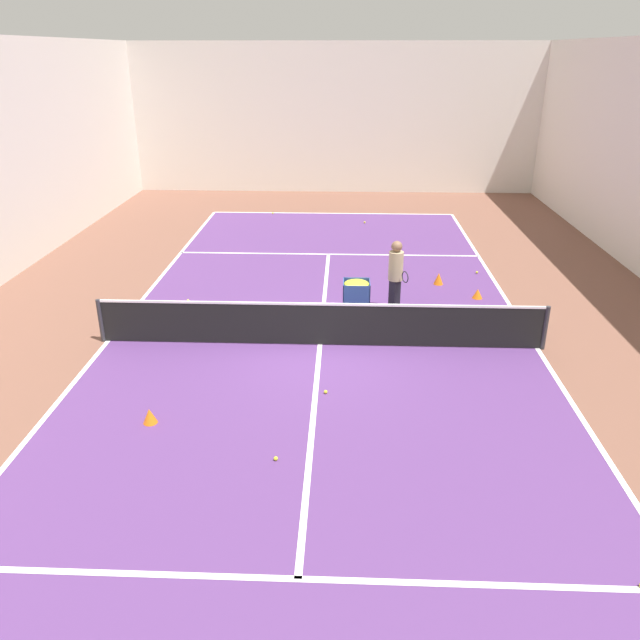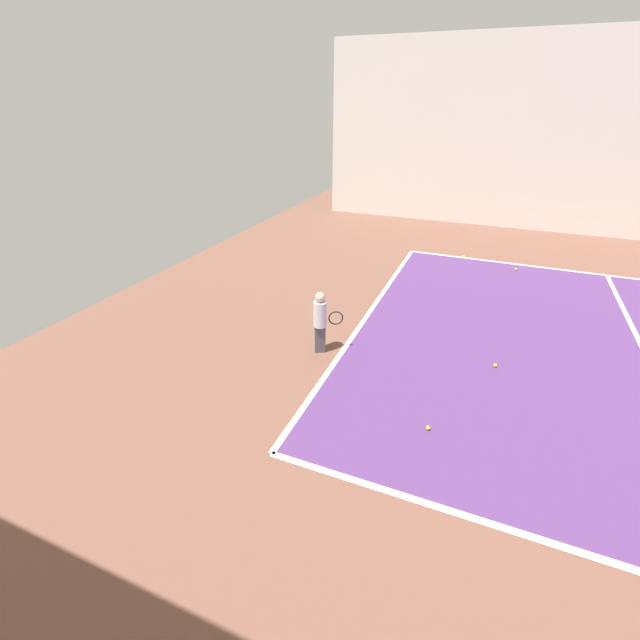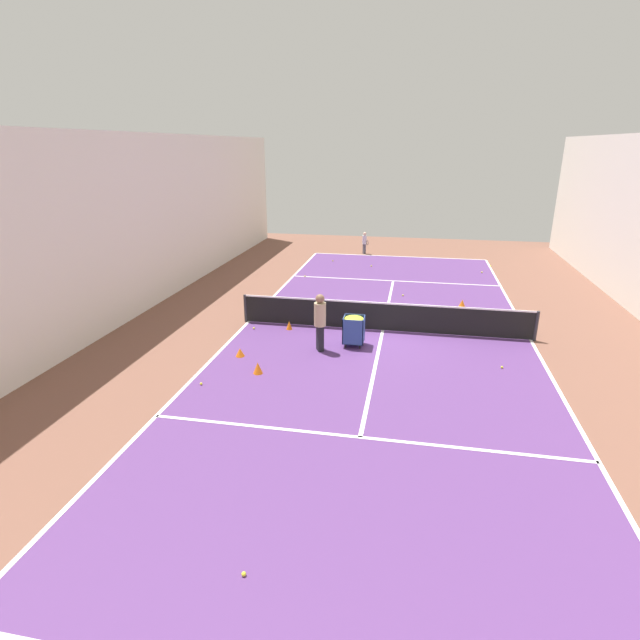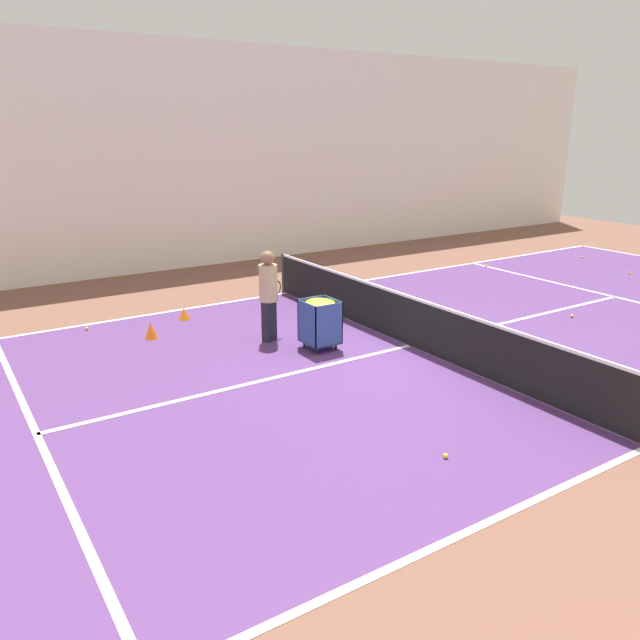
{
  "view_description": "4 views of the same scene",
  "coord_description": "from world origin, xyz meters",
  "views": [
    {
      "loc": [
        0.5,
        -12.29,
        5.91
      ],
      "look_at": [
        0.0,
        0.0,
        0.59
      ],
      "focal_mm": 35.0,
      "sensor_mm": 36.0,
      "label": 1
    },
    {
      "loc": [
        8.48,
        -9.71,
        4.37
      ],
      "look_at": [
        1.96,
        -12.4,
        0.68
      ],
      "focal_mm": 24.0,
      "sensor_mm": 36.0,
      "label": 2
    },
    {
      "loc": [
        -0.9,
        15.77,
        5.88
      ],
      "look_at": [
        1.75,
        2.07,
        0.97
      ],
      "focal_mm": 28.0,
      "sensor_mm": 36.0,
      "label": 3
    },
    {
      "loc": [
        -8.48,
        7.5,
        3.98
      ],
      "look_at": [
        0.8,
        1.5,
        0.56
      ],
      "focal_mm": 35.0,
      "sensor_mm": 36.0,
      "label": 4
    }
  ],
  "objects": [
    {
      "name": "tennis_ball_10",
      "position": [
        0.19,
        -2.11,
        0.04
      ],
      "size": [
        0.07,
        0.07,
        0.07
      ],
      "primitive_type": "sphere",
      "color": "yellow",
      "rests_on": "ground"
    },
    {
      "name": "tennis_ball_1",
      "position": [
        -0.52,
        -4.22,
        0.04
      ],
      "size": [
        0.07,
        0.07,
        0.07
      ],
      "primitive_type": "sphere",
      "color": "yellow",
      "rests_on": "ground"
    },
    {
      "name": "training_cone_3",
      "position": [
        3.1,
        3.98,
        0.16
      ],
      "size": [
        0.26,
        0.26,
        0.32
      ],
      "primitive_type": "cone",
      "color": "orange",
      "rests_on": "ground"
    },
    {
      "name": "tennis_ball_3",
      "position": [
        4.34,
        4.93,
        0.04
      ],
      "size": [
        0.07,
        0.07,
        0.07
      ],
      "primitive_type": "sphere",
      "color": "yellow",
      "rests_on": "ground"
    },
    {
      "name": "ball_cart",
      "position": [
        0.8,
        1.5,
        0.68
      ],
      "size": [
        0.64,
        0.6,
        0.96
      ],
      "color": "#2D478C",
      "rests_on": "ground"
    },
    {
      "name": "tennis_ball_0",
      "position": [
        4.13,
        -6.56,
        0.04
      ],
      "size": [
        0.07,
        0.07,
        0.07
      ],
      "primitive_type": "sphere",
      "color": "yellow",
      "rests_on": "ground"
    },
    {
      "name": "tennis_ball_5",
      "position": [
        -3.48,
        2.39,
        0.04
      ],
      "size": [
        0.07,
        0.07,
        0.07
      ],
      "primitive_type": "sphere",
      "color": "yellow",
      "rests_on": "ground"
    },
    {
      "name": "coach_at_net",
      "position": [
        1.75,
        2.06,
        1.01
      ],
      "size": [
        0.52,
        0.67,
        1.77
      ],
      "rotation": [
        0.0,
        0.0,
        -1.1
      ],
      "color": "black",
      "rests_on": "ground"
    },
    {
      "name": "ground_plane",
      "position": [
        0.0,
        0.0,
        0.0
      ],
      "size": [
        36.34,
        36.34,
        0.0
      ],
      "primitive_type": "plane",
      "color": "brown"
    },
    {
      "name": "training_cone_0",
      "position": [
        3.11,
        0.48,
        0.15
      ],
      "size": [
        0.2,
        0.2,
        0.29
      ],
      "primitive_type": "cone",
      "color": "orange",
      "rests_on": "ground"
    },
    {
      "name": "training_cone_2",
      "position": [
        3.97,
        2.96,
        0.13
      ],
      "size": [
        0.26,
        0.26,
        0.25
      ],
      "primitive_type": "cone",
      "color": "orange",
      "rests_on": "ground"
    },
    {
      "name": "tennis_ball_6",
      "position": [
        1.25,
        -9.24,
        0.04
      ],
      "size": [
        0.07,
        0.07,
        0.07
      ],
      "primitive_type": "sphere",
      "color": "yellow",
      "rests_on": "ground"
    },
    {
      "name": "line_centre_service",
      "position": [
        0.0,
        0.0,
        0.01
      ],
      "size": [
        0.1,
        13.2,
        0.0
      ],
      "primitive_type": "cube",
      "color": "white",
      "rests_on": "ground"
    },
    {
      "name": "line_service_far",
      "position": [
        0.0,
        6.6,
        0.01
      ],
      "size": [
        9.41,
        0.1,
        0.0
      ],
      "primitive_type": "cube",
      "color": "white",
      "rests_on": "ground"
    },
    {
      "name": "hall_enclosure_right",
      "position": [
        8.95,
        0.0,
        3.16
      ],
      "size": [
        0.15,
        32.64,
        6.31
      ],
      "color": "silver",
      "rests_on": "ground"
    },
    {
      "name": "line_sideline_right",
      "position": [
        4.7,
        0.0,
        0.01
      ],
      "size": [
        0.1,
        23.99,
        0.0
      ],
      "primitive_type": "cube",
      "color": "white",
      "rests_on": "ground"
    },
    {
      "name": "tennis_ball_9",
      "position": [
        4.29,
        0.69,
        0.04
      ],
      "size": [
        0.07,
        0.07,
        0.07
      ],
      "primitive_type": "sphere",
      "color": "yellow",
      "rests_on": "ground"
    },
    {
      "name": "tennis_net",
      "position": [
        0.0,
        0.0,
        0.51
      ],
      "size": [
        9.71,
        0.1,
        0.98
      ],
      "color": "#2D2D33",
      "rests_on": "ground"
    },
    {
      "name": "tennis_ball_11",
      "position": [
        3.39,
        -10.08,
        0.04
      ],
      "size": [
        0.07,
        0.07,
        0.07
      ],
      "primitive_type": "sphere",
      "color": "yellow",
      "rests_on": "ground"
    },
    {
      "name": "court_playing_area",
      "position": [
        0.0,
        0.0,
        0.0
      ],
      "size": [
        9.41,
        23.99,
        0.0
      ],
      "color": "#563370",
      "rests_on": "ground"
    },
    {
      "name": "line_service_near",
      "position": [
        0.0,
        -6.6,
        0.01
      ],
      "size": [
        9.41,
        0.1,
        0.0
      ],
      "primitive_type": "cube",
      "color": "white",
      "rests_on": "ground"
    }
  ]
}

